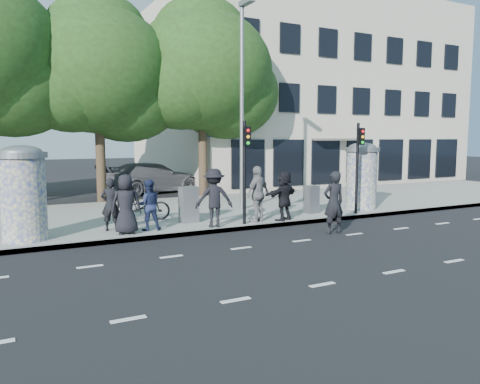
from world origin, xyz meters
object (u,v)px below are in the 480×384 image
bicycle (142,206)px  car_right (152,178)px  traffic_pole_near (245,161)px  ped_b (111,204)px  traffic_pole_far (358,158)px  street_lamp (243,91)px  man_road (334,202)px  ad_column_right (362,174)px  ped_a (126,204)px  ped_f (284,195)px  cabinet_right (311,199)px  ad_column_left (23,191)px  ped_e (258,194)px  ped_d (214,198)px  cabinet_left (189,205)px  ped_c (148,205)px

bicycle → car_right: bearing=-10.2°
traffic_pole_near → ped_b: bearing=167.2°
bicycle → traffic_pole_far: bearing=-97.0°
street_lamp → man_road: size_ratio=4.06×
ad_column_right → ped_a: 9.71m
traffic_pole_far → ped_a: traffic_pole_far is taller
traffic_pole_far → man_road: 3.57m
ped_f → cabinet_right: size_ratio=1.65×
traffic_pole_near → ped_f: size_ratio=1.96×
ped_b → ped_f: ped_f is taller
bicycle → ped_a: bearing=161.4°
ad_column_left → ped_b: bearing=5.7°
traffic_pole_far → car_right: (-4.55, 11.29, -1.40)m
ped_e → cabinet_right: bearing=169.5°
man_road → car_right: 13.38m
traffic_pole_near → cabinet_right: traffic_pole_near is taller
ped_a → ped_d: 2.78m
ad_column_left → man_road: 9.11m
traffic_pole_near → car_right: traffic_pole_near is taller
bicycle → car_right: car_right is taller
ad_column_left → cabinet_left: 5.15m
ped_e → bicycle: ped_e is taller
traffic_pole_near → cabinet_right: (3.32, 0.87, -1.56)m
traffic_pole_near → car_right: 11.38m
ad_column_right → street_lamp: (-4.40, 1.93, 3.26)m
ped_e → ped_a: bearing=-24.6°
cabinet_left → ped_e: bearing=-27.9°
traffic_pole_far → ped_b: size_ratio=2.08×
ad_column_left → traffic_pole_near: (6.60, -0.71, 0.69)m
street_lamp → ped_e: size_ratio=4.19×
ad_column_left → ped_f: (8.15, -0.65, -0.52)m
ped_f → traffic_pole_far: bearing=157.4°
ped_a → car_right: bearing=-95.2°
ped_c → ped_f: size_ratio=0.91×
ped_f → ped_e: bearing=-30.5°
traffic_pole_far → traffic_pole_near: bearing=180.0°
cabinet_right → street_lamp: bearing=128.8°
ped_b → cabinet_left: (2.65, 0.24, -0.21)m
ped_a → ped_f: size_ratio=1.03×
ped_a → cabinet_right: bearing=-159.7°
traffic_pole_far → cabinet_right: 2.32m
traffic_pole_far → ped_f: traffic_pole_far is taller
street_lamp → man_road: (0.70, -4.81, -3.81)m
car_right → ped_a: bearing=143.5°
ped_c → man_road: 5.77m
street_lamp → car_right: (-1.15, 8.45, -3.97)m
street_lamp → cabinet_left: bearing=-150.5°
ped_e → ped_d: bearing=-19.2°
ped_f → cabinet_left: size_ratio=1.43×
ad_column_left → ped_a: (2.73, -0.47, -0.49)m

